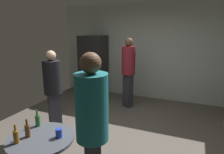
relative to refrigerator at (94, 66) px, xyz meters
name	(u,v)px	position (x,y,z in m)	size (l,w,h in m)	color
ground_plane	(112,143)	(1.51, -2.20, -0.95)	(5.20, 5.20, 0.10)	#5B544C
wall_back	(147,52)	(1.51, 0.43, 0.45)	(5.32, 0.06, 2.70)	beige
refrigerator	(94,66)	(0.00, 0.00, 0.00)	(0.70, 0.68, 1.80)	black
foreground_table	(42,145)	(1.15, -3.55, -0.27)	(0.80, 0.80, 0.73)	#4C515B
beer_bottle_amber	(16,136)	(0.97, -3.75, -0.08)	(0.06, 0.06, 0.23)	#8C5919
beer_bottle_brown	(27,130)	(0.99, -3.60, -0.08)	(0.06, 0.06, 0.23)	#593314
beer_bottle_green	(38,120)	(0.91, -3.34, -0.08)	(0.06, 0.06, 0.23)	#26662D
plastic_cup_blue	(59,133)	(1.35, -3.46, -0.11)	(0.08, 0.08, 0.11)	blue
person_in_teal_shirt	(92,124)	(1.86, -3.56, 0.16)	(0.46, 0.46, 1.80)	#2D2D38
person_in_black_shirt	(53,86)	(0.34, -2.30, 0.04)	(0.48, 0.48, 1.62)	#2D2D38
person_in_maroon_shirt	(128,67)	(1.26, -0.51, 0.15)	(0.46, 0.46, 1.78)	#2D2D38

